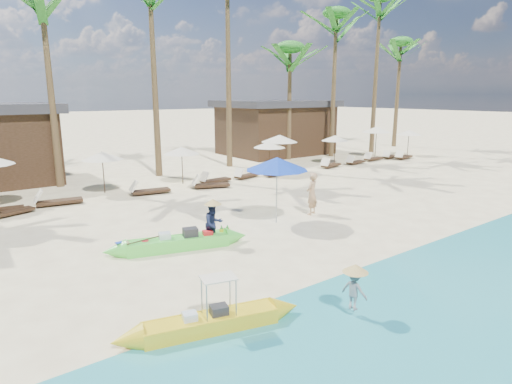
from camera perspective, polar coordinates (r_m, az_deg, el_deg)
ground at (r=13.65m, az=3.41°, el=-7.60°), size 240.00×240.00×0.00m
wet_sand_strip at (r=10.66m, az=21.53°, el=-14.66°), size 240.00×4.50×0.01m
green_canoe at (r=13.77m, az=-10.34°, el=-6.65°), size 4.97×1.68×0.65m
yellow_canoe at (r=9.26m, az=-6.01°, el=-16.86°), size 4.39×1.38×1.16m
tourist at (r=17.40m, az=7.46°, el=-0.23°), size 0.73×0.61×1.72m
vendor_green at (r=13.85m, az=-5.70°, el=-4.24°), size 0.71×0.56×1.42m
vendor_yellow at (r=9.74m, az=12.98°, el=-12.55°), size 0.46×0.66×0.93m
blue_umbrella at (r=15.85m, az=2.81°, el=3.78°), size 2.33×2.33×2.51m
lounger_4_right at (r=19.82m, az=-30.08°, el=-2.25°), size 1.79×1.06×0.58m
resort_parasol_5 at (r=22.19m, az=-19.85°, el=4.57°), size 2.00×2.00×2.06m
lounger_5_left at (r=20.73m, az=-25.14°, el=-1.03°), size 2.05×0.88×0.67m
resort_parasol_6 at (r=23.46m, az=-9.89°, el=5.47°), size 1.96×1.96×2.02m
lounger_6_left at (r=21.50m, az=-14.22°, el=0.25°), size 2.00×0.90×0.66m
lounger_6_right at (r=22.36m, az=-6.31°, el=1.06°), size 2.02×1.21×0.66m
resort_parasol_7 at (r=25.87m, az=1.81°, el=6.35°), size 1.97×1.97×2.03m
lounger_7_left at (r=23.56m, az=-5.67°, el=1.65°), size 1.88×0.69×0.63m
lounger_7_right at (r=24.83m, az=-1.40°, el=2.27°), size 1.84×0.96×0.60m
resort_parasol_8 at (r=26.64m, az=3.15°, el=7.14°), size 2.27×2.27×2.34m
lounger_8_left at (r=25.54m, az=2.62°, el=2.57°), size 1.85×0.71×0.62m
resort_parasol_9 at (r=30.57m, az=10.51°, el=7.08°), size 1.93×1.93×1.99m
lounger_9_left at (r=28.94m, az=9.85°, el=3.63°), size 1.93×0.99×0.63m
lounger_9_right at (r=30.69m, az=13.06°, el=3.98°), size 1.77×0.75×0.58m
resort_parasol_10 at (r=34.90m, az=15.79°, el=8.03°), size 2.27×2.27×2.34m
lounger_10_left at (r=32.70m, az=15.30°, el=4.39°), size 1.80×0.67×0.60m
lounger_10_right at (r=34.14m, az=17.37°, el=4.60°), size 1.81×0.91×0.59m
resort_parasol_11 at (r=36.41m, az=19.73°, el=7.49°), size 1.96×1.96×2.02m
lounger_11_left at (r=34.13m, az=19.03°, el=4.51°), size 1.94×0.88×0.64m
palm_3 at (r=24.83m, az=-26.56°, el=20.42°), size 2.08×2.08×10.52m
palm_4 at (r=26.37m, az=-13.87°, el=22.75°), size 2.08×2.08×11.70m
palm_6 at (r=32.25m, az=4.55°, el=16.90°), size 2.08×2.08×8.51m
palm_7 at (r=34.41m, az=10.58°, el=19.73°), size 2.08×2.08×11.08m
palm_8 at (r=37.72m, az=16.06°, el=20.66°), size 2.08×2.08×12.70m
palm_9 at (r=42.46m, az=18.66°, el=16.68°), size 2.08×2.08×9.82m
pavilion_east at (r=35.29m, az=2.63°, el=8.69°), size 8.80×6.60×4.30m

